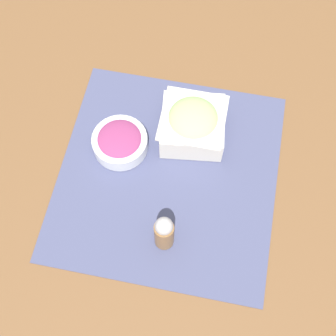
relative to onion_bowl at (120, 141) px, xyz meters
name	(u,v)px	position (x,y,z in m)	size (l,w,h in m)	color
ground_plane	(168,175)	(0.11, -0.04, -0.03)	(3.00, 3.00, 0.00)	brown
placemat	(168,174)	(0.11, -0.04, -0.03)	(0.46, 0.48, 0.00)	#474C70
onion_bowl	(120,141)	(0.00, 0.00, 0.00)	(0.12, 0.12, 0.05)	silver
cucumber_bowl	(193,124)	(0.15, 0.06, 0.02)	(0.15, 0.15, 0.09)	silver
pepper_shaker	(164,232)	(0.13, -0.19, 0.03)	(0.04, 0.04, 0.11)	olive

